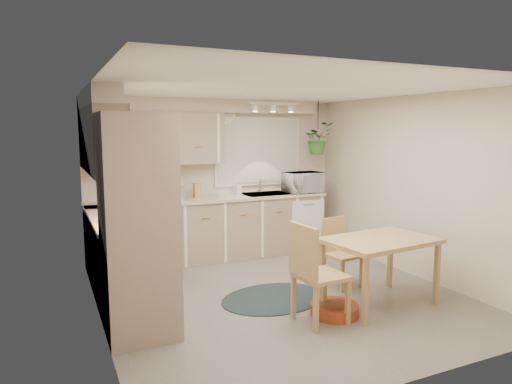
# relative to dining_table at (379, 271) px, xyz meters

# --- Properties ---
(floor) EXTENTS (4.20, 4.20, 0.00)m
(floor) POSITION_rel_dining_table_xyz_m (-0.89, 0.72, -0.38)
(floor) COLOR slate
(floor) RESTS_ON ground
(ceiling) EXTENTS (4.20, 4.20, 0.00)m
(ceiling) POSITION_rel_dining_table_xyz_m (-0.89, 0.72, 2.02)
(ceiling) COLOR white
(ceiling) RESTS_ON wall_back
(wall_back) EXTENTS (4.00, 0.04, 2.40)m
(wall_back) POSITION_rel_dining_table_xyz_m (-0.89, 2.82, 0.82)
(wall_back) COLOR beige
(wall_back) RESTS_ON floor
(wall_front) EXTENTS (4.00, 0.04, 2.40)m
(wall_front) POSITION_rel_dining_table_xyz_m (-0.89, -1.38, 0.82)
(wall_front) COLOR beige
(wall_front) RESTS_ON floor
(wall_left) EXTENTS (0.04, 4.20, 2.40)m
(wall_left) POSITION_rel_dining_table_xyz_m (-2.89, 0.72, 0.82)
(wall_left) COLOR beige
(wall_left) RESTS_ON floor
(wall_right) EXTENTS (0.04, 4.20, 2.40)m
(wall_right) POSITION_rel_dining_table_xyz_m (1.11, 0.72, 0.82)
(wall_right) COLOR beige
(wall_right) RESTS_ON floor
(base_cab_left) EXTENTS (0.60, 1.85, 0.90)m
(base_cab_left) POSITION_rel_dining_table_xyz_m (-2.59, 1.59, 0.07)
(base_cab_left) COLOR gray
(base_cab_left) RESTS_ON floor
(base_cab_back) EXTENTS (3.60, 0.60, 0.90)m
(base_cab_back) POSITION_rel_dining_table_xyz_m (-1.09, 2.52, 0.07)
(base_cab_back) COLOR gray
(base_cab_back) RESTS_ON floor
(counter_left) EXTENTS (0.64, 1.89, 0.04)m
(counter_left) POSITION_rel_dining_table_xyz_m (-2.58, 1.59, 0.54)
(counter_left) COLOR #C7B091
(counter_left) RESTS_ON base_cab_left
(counter_back) EXTENTS (3.64, 0.64, 0.04)m
(counter_back) POSITION_rel_dining_table_xyz_m (-1.09, 2.51, 0.54)
(counter_back) COLOR #C7B091
(counter_back) RESTS_ON base_cab_back
(oven_stack) EXTENTS (0.65, 0.65, 2.10)m
(oven_stack) POSITION_rel_dining_table_xyz_m (-2.56, 0.34, 0.67)
(oven_stack) COLOR gray
(oven_stack) RESTS_ON floor
(wall_oven_face) EXTENTS (0.02, 0.56, 0.58)m
(wall_oven_face) POSITION_rel_dining_table_xyz_m (-2.24, 0.34, 0.67)
(wall_oven_face) COLOR silver
(wall_oven_face) RESTS_ON oven_stack
(upper_cab_left) EXTENTS (0.35, 2.00, 0.75)m
(upper_cab_left) POSITION_rel_dining_table_xyz_m (-2.71, 1.72, 1.45)
(upper_cab_left) COLOR gray
(upper_cab_left) RESTS_ON wall_left
(upper_cab_back) EXTENTS (2.00, 0.35, 0.75)m
(upper_cab_back) POSITION_rel_dining_table_xyz_m (-1.89, 2.64, 1.45)
(upper_cab_back) COLOR gray
(upper_cab_back) RESTS_ON wall_back
(soffit_left) EXTENTS (0.30, 2.00, 0.20)m
(soffit_left) POSITION_rel_dining_table_xyz_m (-2.74, 1.72, 1.92)
(soffit_left) COLOR beige
(soffit_left) RESTS_ON wall_left
(soffit_back) EXTENTS (3.60, 0.30, 0.20)m
(soffit_back) POSITION_rel_dining_table_xyz_m (-1.09, 2.67, 1.92)
(soffit_back) COLOR beige
(soffit_back) RESTS_ON wall_back
(cooktop) EXTENTS (0.52, 0.58, 0.02)m
(cooktop) POSITION_rel_dining_table_xyz_m (-2.57, 1.02, 0.57)
(cooktop) COLOR silver
(cooktop) RESTS_ON counter_left
(range_hood) EXTENTS (0.40, 0.60, 0.14)m
(range_hood) POSITION_rel_dining_table_xyz_m (-2.59, 1.02, 1.02)
(range_hood) COLOR silver
(range_hood) RESTS_ON upper_cab_left
(window_blinds) EXTENTS (1.40, 0.02, 1.00)m
(window_blinds) POSITION_rel_dining_table_xyz_m (-0.19, 2.79, 1.22)
(window_blinds) COLOR beige
(window_blinds) RESTS_ON wall_back
(window_frame) EXTENTS (1.50, 0.02, 1.10)m
(window_frame) POSITION_rel_dining_table_xyz_m (-0.19, 2.80, 1.22)
(window_frame) COLOR silver
(window_frame) RESTS_ON wall_back
(sink) EXTENTS (0.70, 0.48, 0.10)m
(sink) POSITION_rel_dining_table_xyz_m (-0.19, 2.52, 0.52)
(sink) COLOR #95979C
(sink) RESTS_ON counter_back
(dishwasher_front) EXTENTS (0.58, 0.02, 0.83)m
(dishwasher_front) POSITION_rel_dining_table_xyz_m (0.41, 2.21, 0.05)
(dishwasher_front) COLOR silver
(dishwasher_front) RESTS_ON base_cab_back
(track_light_bar) EXTENTS (0.80, 0.04, 0.04)m
(track_light_bar) POSITION_rel_dining_table_xyz_m (-0.19, 2.27, 1.95)
(track_light_bar) COLOR silver
(track_light_bar) RESTS_ON ceiling
(wall_clock) EXTENTS (0.30, 0.03, 0.30)m
(wall_clock) POSITION_rel_dining_table_xyz_m (-0.74, 2.79, 1.80)
(wall_clock) COLOR gold
(wall_clock) RESTS_ON wall_back
(dining_table) EXTENTS (1.28, 0.92, 0.75)m
(dining_table) POSITION_rel_dining_table_xyz_m (0.00, 0.00, 0.00)
(dining_table) COLOR tan
(dining_table) RESTS_ON floor
(chair_left) EXTENTS (0.51, 0.51, 1.03)m
(chair_left) POSITION_rel_dining_table_xyz_m (-0.85, -0.13, 0.14)
(chair_left) COLOR tan
(chair_left) RESTS_ON floor
(chair_back) EXTENTS (0.45, 0.45, 0.85)m
(chair_back) POSITION_rel_dining_table_xyz_m (-0.02, 0.66, 0.05)
(chair_back) COLOR tan
(chair_back) RESTS_ON floor
(braided_rug) EXTENTS (1.38, 1.09, 0.01)m
(braided_rug) POSITION_rel_dining_table_xyz_m (-0.99, 0.63, -0.37)
(braided_rug) COLOR black
(braided_rug) RESTS_ON floor
(pet_bed) EXTENTS (0.56, 0.56, 0.12)m
(pet_bed) POSITION_rel_dining_table_xyz_m (-0.63, -0.06, -0.32)
(pet_bed) COLOR #9D351F
(pet_bed) RESTS_ON floor
(microwave) EXTENTS (0.60, 0.34, 0.40)m
(microwave) POSITION_rel_dining_table_xyz_m (0.43, 2.42, 0.76)
(microwave) COLOR silver
(microwave) RESTS_ON counter_back
(soap_bottle) EXTENTS (0.13, 0.21, 0.09)m
(soap_bottle) POSITION_rel_dining_table_xyz_m (-0.60, 2.67, 0.61)
(soap_bottle) COLOR silver
(soap_bottle) RESTS_ON counter_back
(hanging_plant) EXTENTS (0.49, 0.54, 0.40)m
(hanging_plant) POSITION_rel_dining_table_xyz_m (0.70, 2.42, 1.37)
(hanging_plant) COLOR #306528
(hanging_plant) RESTS_ON ceiling
(coffee_maker) EXTENTS (0.22, 0.26, 0.35)m
(coffee_maker) POSITION_rel_dining_table_xyz_m (-1.82, 2.52, 0.74)
(coffee_maker) COLOR black
(coffee_maker) RESTS_ON counter_back
(toaster) EXTENTS (0.33, 0.22, 0.18)m
(toaster) POSITION_rel_dining_table_xyz_m (-1.68, 2.54, 0.65)
(toaster) COLOR #95979C
(toaster) RESTS_ON counter_back
(knife_block) EXTENTS (0.11, 0.11, 0.22)m
(knife_block) POSITION_rel_dining_table_xyz_m (-1.30, 2.57, 0.67)
(knife_block) COLOR tan
(knife_block) RESTS_ON counter_back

